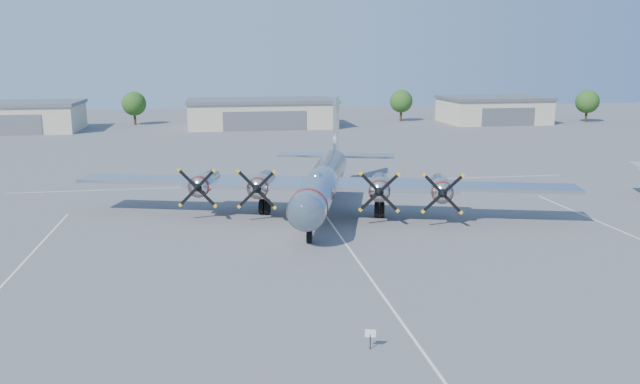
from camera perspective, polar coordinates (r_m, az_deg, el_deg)
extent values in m
plane|color=#505052|center=(43.43, 3.04, -5.69)|extent=(260.00, 260.00, 0.00)
cube|color=silver|center=(38.83, 4.66, -7.91)|extent=(0.15, 40.00, 0.01)
cube|color=silver|center=(67.28, -1.59, 0.78)|extent=(60.00, 0.15, 0.01)
cube|color=#C0B699|center=(127.93, -25.98, 6.09)|extent=(22.00, 14.00, 4.80)
cube|color=slate|center=(127.73, -26.10, 7.29)|extent=(22.60, 14.60, 0.60)
cube|color=slate|center=(121.26, -26.87, 5.45)|extent=(12.10, 0.20, 3.60)
cube|color=#C0B699|center=(123.14, -5.33, 7.07)|extent=(28.00, 14.00, 4.80)
cube|color=slate|center=(122.93, -5.36, 8.32)|extent=(28.60, 14.60, 0.60)
cube|color=slate|center=(116.19, -5.06, 6.47)|extent=(15.40, 0.20, 3.60)
cube|color=#C0B699|center=(135.43, 15.53, 7.15)|extent=(20.00, 14.00, 4.80)
cube|color=slate|center=(135.24, 15.59, 8.28)|extent=(20.60, 14.60, 0.60)
cube|color=slate|center=(129.16, 16.83, 6.58)|extent=(11.00, 0.20, 3.60)
cylinder|color=#382619|center=(131.81, -16.57, 6.52)|extent=(0.50, 0.50, 2.80)
sphere|color=#164A15|center=(131.59, -16.64, 7.75)|extent=(4.80, 4.80, 4.80)
cylinder|color=#382619|center=(134.67, 7.41, 7.03)|extent=(0.50, 0.50, 2.80)
sphere|color=#164A15|center=(134.45, 7.44, 8.24)|extent=(4.80, 4.80, 4.80)
cylinder|color=#382619|center=(143.41, 23.15, 6.47)|extent=(0.50, 0.50, 2.80)
sphere|color=#164A15|center=(143.20, 23.25, 7.60)|extent=(4.80, 4.80, 4.80)
cylinder|color=black|center=(29.94, 4.61, -13.48)|extent=(0.06, 0.06, 0.75)
cube|color=white|center=(29.76, 4.63, -12.75)|extent=(0.50, 0.18, 0.37)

